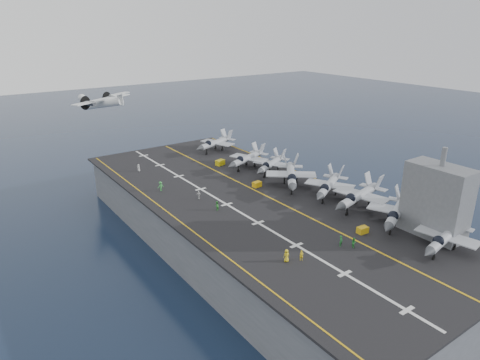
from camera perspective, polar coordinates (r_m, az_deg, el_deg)
ground at (r=90.88m, az=1.47°, el=-8.43°), size 500.00×500.00×0.00m
hull at (r=88.60m, az=1.50°, el=-5.59°), size 36.00×90.00×10.00m
flight_deck at (r=86.47m, az=1.53°, el=-2.49°), size 38.00×92.00×0.40m
foul_line at (r=88.09m, az=3.10°, el=-1.92°), size 0.35×90.00×0.02m
landing_centerline at (r=83.21m, az=-1.79°, el=-3.27°), size 0.50×90.00×0.02m
deck_edge_port at (r=78.24m, az=-8.54°, el=-5.08°), size 0.25×90.00×0.02m
deck_edge_stbd at (r=97.87m, az=10.25°, el=0.08°), size 0.25×90.00×0.02m
island_superstructure at (r=75.88m, az=24.85°, el=-1.50°), size 5.00×10.00×15.00m
fighter_jet_0 at (r=73.16m, az=25.74°, el=-6.78°), size 15.38×11.66×4.83m
fighter_jet_1 at (r=78.76m, az=20.19°, el=-3.90°), size 17.99×15.49×5.26m
fighter_jet_2 at (r=83.60m, az=15.63°, el=-1.93°), size 17.51×13.56×5.42m
fighter_jet_3 at (r=87.92m, az=11.76°, el=-0.60°), size 17.60×15.67×5.10m
fighter_jet_4 at (r=91.83m, az=6.84°, el=0.75°), size 18.52×19.24×5.59m
fighter_jet_5 at (r=100.21m, az=4.19°, el=2.22°), size 15.95×13.94×4.65m
fighter_jet_6 at (r=103.73m, az=0.98°, el=2.99°), size 16.74×14.01×4.96m
fighter_jet_8 at (r=117.56m, az=-3.29°, el=5.04°), size 16.79×13.93×4.99m
tow_cart_a at (r=74.94m, az=16.02°, el=-6.42°), size 1.90×1.32×1.09m
tow_cart_b at (r=91.92m, az=2.28°, el=-0.58°), size 2.00×1.42×1.13m
tow_cart_c at (r=106.13m, az=-2.66°, el=2.34°), size 2.48×1.94×1.31m
crew_0 at (r=64.12m, az=6.21°, el=-9.99°), size 1.31×0.98×2.00m
crew_1 at (r=64.83m, az=8.20°, el=-9.93°), size 1.14×1.00×1.60m
crew_2 at (r=80.52m, az=-3.12°, el=-3.44°), size 1.24×1.04×1.77m
crew_3 at (r=91.05m, az=-10.53°, el=-0.81°), size 1.25×0.86×2.05m
crew_4 at (r=85.89m, az=-5.52°, el=-2.00°), size 1.13×1.18×1.64m
crew_5 at (r=104.35m, az=-13.37°, el=1.60°), size 1.05×1.22×1.71m
crew_6 at (r=69.72m, az=13.32°, el=-7.92°), size 1.25×1.00×1.81m
crew_7 at (r=69.97m, az=14.94°, el=-8.04°), size 0.95×1.15×1.64m
transport_plane at (r=132.25m, az=-17.81°, el=9.65°), size 26.12×23.55×5.12m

